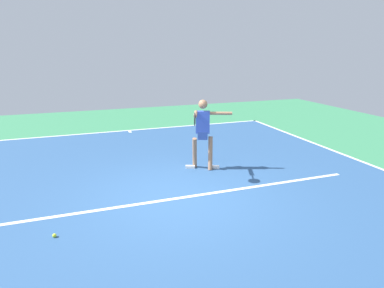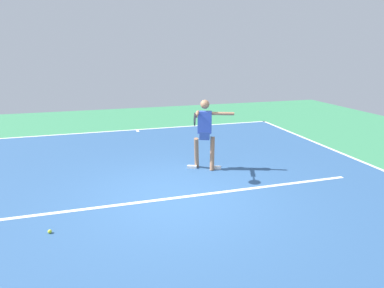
{
  "view_description": "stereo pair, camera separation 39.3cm",
  "coord_description": "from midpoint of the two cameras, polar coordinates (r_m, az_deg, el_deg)",
  "views": [
    {
      "loc": [
        1.9,
        6.13,
        2.96
      ],
      "look_at": [
        -0.55,
        -0.74,
        0.9
      ],
      "focal_mm": 31.44,
      "sensor_mm": 36.0,
      "label": 1
    },
    {
      "loc": [
        1.52,
        6.25,
        2.96
      ],
      "look_at": [
        -0.55,
        -0.74,
        0.9
      ],
      "focal_mm": 31.44,
      "sensor_mm": 36.0,
      "label": 2
    }
  ],
  "objects": [
    {
      "name": "ground_plane",
      "position": [
        7.07,
        -0.97,
        -8.96
      ],
      "size": [
        22.5,
        22.5,
        0.0
      ],
      "primitive_type": "plane",
      "color": "#388456"
    },
    {
      "name": "court_surface",
      "position": [
        7.07,
        -0.97,
        -8.94
      ],
      "size": [
        10.9,
        12.71,
        0.0
      ],
      "primitive_type": "cube",
      "color": "#2D5484",
      "rests_on": "ground_plane"
    },
    {
      "name": "court_line_baseline_near",
      "position": [
        12.96,
        -8.48,
        2.42
      ],
      "size": [
        10.9,
        0.1,
        0.01
      ],
      "primitive_type": "cube",
      "color": "white",
      "rests_on": "ground_plane"
    },
    {
      "name": "court_line_service",
      "position": [
        7.03,
        -0.86,
        -9.1
      ],
      "size": [
        8.17,
        0.1,
        0.01
      ],
      "primitive_type": "cube",
      "color": "white",
      "rests_on": "ground_plane"
    },
    {
      "name": "court_line_centre_mark",
      "position": [
        12.77,
        -8.35,
        2.22
      ],
      "size": [
        0.1,
        0.3,
        0.01
      ],
      "primitive_type": "cube",
      "color": "white",
      "rests_on": "ground_plane"
    },
    {
      "name": "tennis_player",
      "position": [
        8.35,
        3.53,
        2.38
      ],
      "size": [
        1.24,
        1.17,
        1.79
      ],
      "rotation": [
        0.0,
        0.0,
        -0.38
      ],
      "color": "#9E7051",
      "rests_on": "ground_plane"
    },
    {
      "name": "tennis_ball_near_service_line",
      "position": [
        6.18,
        -21.28,
        -13.69
      ],
      "size": [
        0.07,
        0.07,
        0.07
      ],
      "primitive_type": "sphere",
      "color": "#CCE033",
      "rests_on": "ground_plane"
    }
  ]
}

